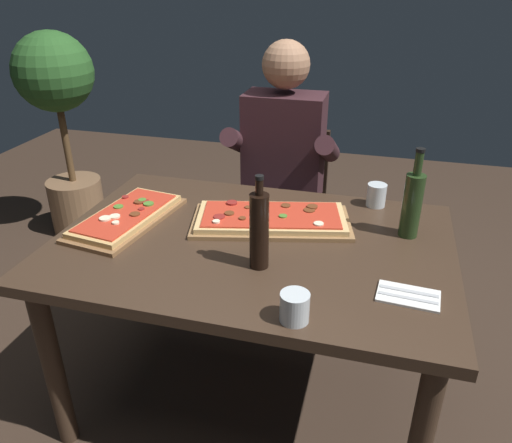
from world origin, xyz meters
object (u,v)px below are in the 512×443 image
oil_bottle_amber (259,230)px  tumbler_near_camera (376,196)px  potted_plant_corner (61,114)px  pizza_rectangular_left (127,217)px  diner_chair (285,205)px  seated_diner (281,167)px  wine_bottle_dark (412,203)px  tumbler_far_side (295,309)px  dining_table (252,263)px  pizza_rectangular_front (271,219)px

oil_bottle_amber → tumbler_near_camera: 0.67m
potted_plant_corner → pizza_rectangular_left: bearing=-46.8°
diner_chair → seated_diner: seated_diner is taller
wine_bottle_dark → tumbler_far_side: bearing=-117.3°
tumbler_near_camera → seated_diner: bearing=145.3°
tumbler_near_camera → dining_table: bearing=-134.7°
pizza_rectangular_front → diner_chair: diner_chair is taller
dining_table → tumbler_far_side: tumbler_far_side is taller
dining_table → oil_bottle_amber: size_ratio=4.43×
oil_bottle_amber → potted_plant_corner: potted_plant_corner is taller
dining_table → potted_plant_corner: size_ratio=1.08×
pizza_rectangular_left → wine_bottle_dark: wine_bottle_dark is taller
pizza_rectangular_front → tumbler_far_side: 0.58m
diner_chair → dining_table: bearing=-86.2°
diner_chair → wine_bottle_dark: bearing=-48.6°
tumbler_near_camera → pizza_rectangular_left: bearing=-156.4°
tumbler_far_side → seated_diner: bearing=104.2°
dining_table → wine_bottle_dark: size_ratio=4.25×
pizza_rectangular_front → oil_bottle_amber: (0.03, -0.30, 0.11)m
oil_bottle_amber → tumbler_far_side: size_ratio=3.67×
dining_table → seated_diner: size_ratio=1.05×
tumbler_near_camera → potted_plant_corner: (-1.96, 0.72, 0.02)m
dining_table → diner_chair: (-0.06, 0.86, -0.16)m
diner_chair → oil_bottle_amber: bearing=-83.0°
pizza_rectangular_front → tumbler_far_side: (0.20, -0.55, 0.02)m
dining_table → diner_chair: size_ratio=1.61×
pizza_rectangular_front → tumbler_far_side: size_ratio=7.49×
wine_bottle_dark → oil_bottle_amber: bearing=-143.7°
tumbler_far_side → wine_bottle_dark: bearing=62.7°
pizza_rectangular_front → tumbler_near_camera: bearing=36.0°
pizza_rectangular_left → wine_bottle_dark: 1.06m
pizza_rectangular_front → seated_diner: 0.60m
pizza_rectangular_left → tumbler_near_camera: size_ratio=5.58×
pizza_rectangular_front → pizza_rectangular_left: same height
pizza_rectangular_front → tumbler_far_side: bearing=-70.1°
tumbler_near_camera → wine_bottle_dark: bearing=-61.2°
diner_chair → potted_plant_corner: bearing=169.5°
pizza_rectangular_front → potted_plant_corner: 1.87m
wine_bottle_dark → oil_bottle_amber: wine_bottle_dark is taller
wine_bottle_dark → diner_chair: (-0.59, 0.67, -0.38)m
tumbler_near_camera → potted_plant_corner: size_ratio=0.07×
tumbler_far_side → potted_plant_corner: bearing=139.2°
pizza_rectangular_front → pizza_rectangular_left: size_ratio=1.24×
pizza_rectangular_left → wine_bottle_dark: bearing=9.2°
tumbler_far_side → diner_chair: bearing=102.9°
tumbler_far_side → diner_chair: (-0.29, 1.26, -0.29)m
pizza_rectangular_front → diner_chair: size_ratio=0.74×
oil_bottle_amber → pizza_rectangular_front: bearing=96.2°
pizza_rectangular_left → tumbler_far_side: tumbler_far_side is taller
oil_bottle_amber → seated_diner: (-0.12, 0.90, -0.13)m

